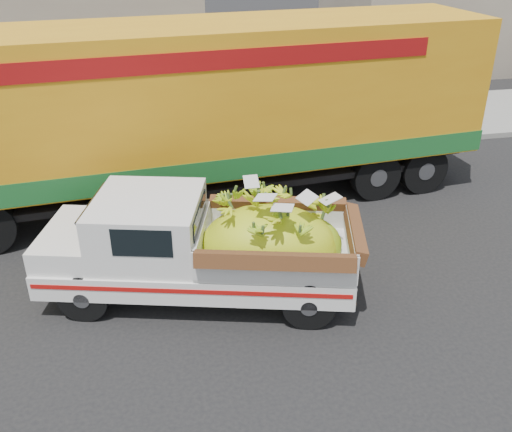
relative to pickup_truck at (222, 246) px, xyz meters
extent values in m
plane|color=black|center=(0.24, -0.30, -0.93)|extent=(100.00, 100.00, 0.00)
cube|color=gray|center=(0.24, 6.09, -0.86)|extent=(60.00, 0.25, 0.15)
cube|color=gray|center=(0.24, 8.19, -0.86)|extent=(60.00, 4.00, 0.14)
cylinder|color=black|center=(-2.21, -0.20, -0.53)|extent=(0.83, 0.43, 0.80)
cylinder|color=black|center=(-1.81, 1.28, -0.53)|extent=(0.83, 0.43, 0.80)
cylinder|color=black|center=(1.15, -1.11, -0.53)|extent=(0.83, 0.43, 0.80)
cylinder|color=black|center=(1.55, 0.38, -0.53)|extent=(0.83, 0.43, 0.80)
cube|color=silver|center=(-0.38, 0.10, -0.35)|extent=(5.24, 3.02, 0.41)
cube|color=#A50F0C|center=(-0.61, -0.77, -0.28)|extent=(4.68, 1.27, 0.07)
cube|color=silver|center=(-2.73, 0.74, -0.46)|extent=(0.56, 1.72, 0.15)
cube|color=silver|center=(-2.34, 0.63, 0.05)|extent=(1.30, 1.86, 0.38)
cube|color=silver|center=(-1.12, 0.30, 0.33)|extent=(2.02, 2.08, 0.95)
cube|color=black|center=(-1.24, -0.56, 0.51)|extent=(0.87, 0.24, 0.44)
cube|color=silver|center=(0.84, -0.23, 0.12)|extent=(2.80, 2.36, 0.54)
ellipsoid|color=yellow|center=(0.74, -0.20, 0.01)|extent=(2.49, 1.95, 1.35)
cylinder|color=black|center=(5.08, 3.09, -0.38)|extent=(1.13, 0.42, 1.10)
cylinder|color=black|center=(4.89, 5.08, -0.38)|extent=(1.13, 0.42, 1.10)
cylinder|color=black|center=(3.89, 2.97, -0.38)|extent=(1.13, 0.42, 1.10)
cylinder|color=black|center=(3.70, 4.97, -0.38)|extent=(1.13, 0.42, 1.10)
cube|color=black|center=(0.31, 3.64, -0.15)|extent=(12.04, 2.13, 0.36)
cube|color=orange|center=(0.31, 3.64, 1.45)|extent=(11.94, 3.60, 2.84)
cube|color=#1A5B24|center=(0.31, 3.64, 0.28)|extent=(12.00, 3.62, 0.45)
cube|color=maroon|center=(0.43, 2.39, 2.42)|extent=(8.36, 0.81, 0.35)
camera|label=1|loc=(-1.08, -7.82, 4.64)|focal=40.00mm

